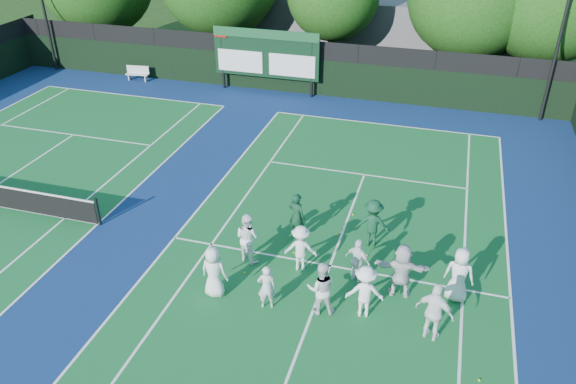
# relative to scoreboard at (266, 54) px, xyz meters

# --- Properties ---
(ground) EXTENTS (120.00, 120.00, 0.00)m
(ground) POSITION_rel_scoreboard_xyz_m (7.01, -15.59, -2.19)
(ground) COLOR #17330E
(ground) RESTS_ON ground
(court_apron) EXTENTS (34.00, 32.00, 0.01)m
(court_apron) POSITION_rel_scoreboard_xyz_m (1.01, -14.59, -2.19)
(court_apron) COLOR navy
(court_apron) RESTS_ON ground
(near_court) EXTENTS (11.05, 23.85, 0.01)m
(near_court) POSITION_rel_scoreboard_xyz_m (7.01, -14.59, -2.18)
(near_court) COLOR #135D29
(near_court) RESTS_ON ground
(back_fence) EXTENTS (34.00, 0.08, 3.00)m
(back_fence) POSITION_rel_scoreboard_xyz_m (1.01, 0.41, -0.83)
(back_fence) COLOR black
(back_fence) RESTS_ON ground
(scoreboard) EXTENTS (6.00, 0.21, 3.55)m
(scoreboard) POSITION_rel_scoreboard_xyz_m (0.00, 0.00, 0.00)
(scoreboard) COLOR black
(scoreboard) RESTS_ON ground
(clubhouse) EXTENTS (18.00, 6.00, 4.00)m
(clubhouse) POSITION_rel_scoreboard_xyz_m (5.01, 8.41, -0.19)
(clubhouse) COLOR #59585E
(clubhouse) RESTS_ON ground
(bench) EXTENTS (1.41, 0.53, 0.87)m
(bench) POSITION_rel_scoreboard_xyz_m (-8.01, -0.22, -1.72)
(bench) COLOR silver
(bench) RESTS_ON ground
(tennis_ball_0) EXTENTS (0.07, 0.07, 0.07)m
(tennis_ball_0) POSITION_rel_scoreboard_xyz_m (5.72, -14.26, -2.16)
(tennis_ball_0) COLOR #C0D118
(tennis_ball_0) RESTS_ON ground
(tennis_ball_1) EXTENTS (0.07, 0.07, 0.07)m
(tennis_ball_1) POSITION_rel_scoreboard_xyz_m (6.87, -12.84, -2.16)
(tennis_ball_1) COLOR #C0D118
(tennis_ball_1) RESTS_ON ground
(tennis_ball_2) EXTENTS (0.07, 0.07, 0.07)m
(tennis_ball_2) POSITION_rel_scoreboard_xyz_m (11.61, -18.07, -2.16)
(tennis_ball_2) COLOR #C0D118
(tennis_ball_2) RESTS_ON ground
(tennis_ball_3) EXTENTS (0.07, 0.07, 0.07)m
(tennis_ball_3) POSITION_rel_scoreboard_xyz_m (4.54, -15.73, -2.16)
(tennis_ball_3) COLOR #C0D118
(tennis_ball_3) RESTS_ON ground
(tennis_ball_4) EXTENTS (0.07, 0.07, 0.07)m
(tennis_ball_4) POSITION_rel_scoreboard_xyz_m (7.14, -11.40, -2.16)
(tennis_ball_4) COLOR #C0D118
(tennis_ball_4) RESTS_ON ground
(tennis_ball_5) EXTENTS (0.07, 0.07, 0.07)m
(tennis_ball_5) POSITION_rel_scoreboard_xyz_m (8.06, -13.73, -2.16)
(tennis_ball_5) COLOR #C0D118
(tennis_ball_5) RESTS_ON ground
(player_front_0) EXTENTS (0.84, 0.57, 1.66)m
(player_front_0) POSITION_rel_scoreboard_xyz_m (4.03, -16.89, -1.36)
(player_front_0) COLOR white
(player_front_0) RESTS_ON ground
(player_front_1) EXTENTS (0.61, 0.50, 1.45)m
(player_front_1) POSITION_rel_scoreboard_xyz_m (5.68, -16.98, -1.46)
(player_front_1) COLOR silver
(player_front_1) RESTS_ON ground
(player_front_2) EXTENTS (0.96, 0.83, 1.70)m
(player_front_2) POSITION_rel_scoreboard_xyz_m (7.21, -16.72, -1.34)
(player_front_2) COLOR silver
(player_front_2) RESTS_ON ground
(player_front_3) EXTENTS (1.16, 0.79, 1.65)m
(player_front_3) POSITION_rel_scoreboard_xyz_m (8.41, -16.49, -1.36)
(player_front_3) COLOR white
(player_front_3) RESTS_ON ground
(player_front_4) EXTENTS (1.14, 0.74, 1.80)m
(player_front_4) POSITION_rel_scoreboard_xyz_m (10.33, -16.88, -1.29)
(player_front_4) COLOR white
(player_front_4) RESTS_ON ground
(player_back_0) EXTENTS (1.02, 0.92, 1.71)m
(player_back_0) POSITION_rel_scoreboard_xyz_m (4.37, -14.97, -1.34)
(player_back_0) COLOR white
(player_back_0) RESTS_ON ground
(player_back_1) EXTENTS (1.10, 0.75, 1.58)m
(player_back_1) POSITION_rel_scoreboard_xyz_m (6.14, -14.97, -1.40)
(player_back_1) COLOR white
(player_back_1) RESTS_ON ground
(player_back_2) EXTENTS (0.94, 0.68, 1.49)m
(player_back_2) POSITION_rel_scoreboard_xyz_m (7.95, -15.04, -1.45)
(player_back_2) COLOR white
(player_back_2) RESTS_ON ground
(player_back_3) EXTENTS (1.67, 0.65, 1.76)m
(player_back_3) POSITION_rel_scoreboard_xyz_m (9.29, -15.33, -1.31)
(player_back_3) COLOR silver
(player_back_3) RESTS_ON ground
(player_back_4) EXTENTS (0.95, 0.71, 1.77)m
(player_back_4) POSITION_rel_scoreboard_xyz_m (10.91, -15.04, -1.31)
(player_back_4) COLOR white
(player_back_4) RESTS_ON ground
(coach_left) EXTENTS (0.74, 0.62, 1.75)m
(coach_left) POSITION_rel_scoreboard_xyz_m (5.55, -13.36, -1.32)
(coach_left) COLOR #0E331E
(coach_left) RESTS_ON ground
(coach_right) EXTENTS (1.14, 0.70, 1.72)m
(coach_right) POSITION_rel_scoreboard_xyz_m (8.08, -13.03, -1.33)
(coach_right) COLOR #103B24
(coach_right) RESTS_ON ground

